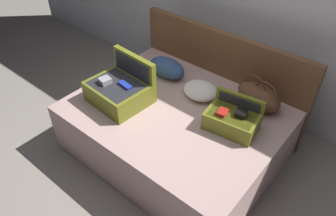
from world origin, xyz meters
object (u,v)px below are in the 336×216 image
object	(u,v)px
hard_case_large	(120,89)
hard_case_medium	(232,119)
pillow_center_head	(200,90)
duffel_bag	(259,96)
bed	(175,131)
pillow_near_headboard	(167,68)

from	to	relation	value
hard_case_large	hard_case_medium	distance (m)	1.14
pillow_center_head	duffel_bag	bearing A→B (deg)	24.47
bed	hard_case_medium	size ratio (longest dim) A/B	4.03
hard_case_large	pillow_center_head	xyz separation A→B (m)	(0.58, 0.57, -0.06)
hard_case_medium	pillow_near_headboard	distance (m)	1.04
hard_case_medium	duffel_bag	world-z (taller)	duffel_bag
bed	hard_case_medium	world-z (taller)	hard_case_medium
duffel_bag	pillow_near_headboard	distance (m)	1.04
pillow_near_headboard	pillow_center_head	distance (m)	0.51
duffel_bag	pillow_center_head	distance (m)	0.58
hard_case_large	pillow_center_head	distance (m)	0.82
hard_case_medium	pillow_near_headboard	world-z (taller)	hard_case_medium
hard_case_large	pillow_near_headboard	world-z (taller)	hard_case_large
pillow_center_head	pillow_near_headboard	bearing A→B (deg)	172.12
hard_case_large	duffel_bag	size ratio (longest dim) A/B	1.10
bed	pillow_near_headboard	distance (m)	0.72
duffel_bag	pillow_center_head	bearing A→B (deg)	-155.53
bed	pillow_center_head	bearing A→B (deg)	80.99
bed	hard_case_large	distance (m)	0.71
bed	duffel_bag	xyz separation A→B (m)	(0.58, 0.58, 0.40)
pillow_near_headboard	pillow_center_head	size ratio (longest dim) A/B	1.23
bed	pillow_near_headboard	xyz separation A→B (m)	(-0.45, 0.41, 0.39)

